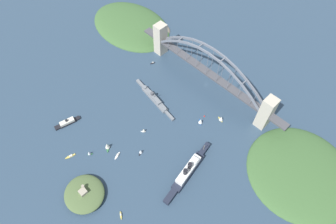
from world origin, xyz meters
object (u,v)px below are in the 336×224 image
small_boat_3 (201,121)px  small_boat_2 (107,146)px  channel_marker_buoy (204,116)px  fort_island_mid_harbor (84,194)px  small_boat_6 (221,119)px  naval_cruiser (154,98)px  small_boat_9 (153,63)px  small_boat_0 (144,130)px  small_boat_1 (89,153)px  small_boat_7 (121,215)px  small_boat_4 (117,156)px  ocean_liner (188,171)px  harbor_arch_bridge (208,71)px  harbor_ferry_steamer (67,122)px  seaplane_taxiing_near_bridge (220,80)px  small_boat_5 (141,151)px  small_boat_8 (71,156)px

small_boat_3 → small_boat_2: bearing=62.8°
small_boat_2 → channel_marker_buoy: (-54.09, -123.57, -4.28)m
small_boat_2 → fort_island_mid_harbor: bearing=118.5°
small_boat_3 → small_boat_6: (-16.54, -22.94, -0.45)m
naval_cruiser → small_boat_9: (53.69, -46.81, -2.06)m
small_boat_0 → small_boat_1: size_ratio=0.98×
naval_cruiser → small_boat_7: bearing=124.1°
small_boat_0 → small_boat_4: (-3.05, 46.89, -2.84)m
naval_cruiser → small_boat_6: bearing=-155.4°
ocean_liner → small_boat_2: (94.45, 47.63, -0.74)m
fort_island_mid_harbor → small_boat_7: fort_island_mid_harbor is taller
small_boat_6 → small_boat_7: size_ratio=1.17×
small_boat_0 → channel_marker_buoy: bearing=-117.9°
small_boat_2 → small_boat_6: bearing=-118.8°
naval_cruiser → fort_island_mid_harbor: (-45.01, 149.93, 1.63)m
small_boat_3 → channel_marker_buoy: (3.22, -12.00, -3.59)m
harbor_arch_bridge → naval_cruiser: bearing=66.1°
harbor_ferry_steamer → seaplane_taxiing_near_bridge: size_ratio=3.33×
harbor_ferry_steamer → small_boat_1: bearing=174.1°
small_boat_3 → naval_cruiser: bearing=13.7°
harbor_arch_bridge → small_boat_6: 69.30m
seaplane_taxiing_near_bridge → small_boat_0: small_boat_0 is taller
small_boat_4 → small_boat_6: (-56.42, -132.95, 3.40)m
small_boat_7 → channel_marker_buoy: size_ratio=2.86×
harbor_ferry_steamer → fort_island_mid_harbor: (-97.38, 39.92, 2.18)m
seaplane_taxiing_near_bridge → small_boat_0: (13.58, 140.03, 1.57)m
small_boat_5 → channel_marker_buoy: 100.37m
small_boat_2 → channel_marker_buoy: bearing=-113.6°
small_boat_0 → small_boat_6: small_boat_6 is taller
naval_cruiser → small_boat_8: 134.77m
small_boat_3 → small_boat_0: bearing=55.8°
small_boat_1 → small_boat_4: (-25.89, -23.59, -2.96)m
naval_cruiser → small_boat_4: size_ratio=8.19×
naval_cruiser → small_boat_2: bearing=98.9°
small_boat_0 → small_boat_2: bearing=73.5°
harbor_ferry_steamer → small_boat_2: bearing=-166.6°
fort_island_mid_harbor → small_boat_6: fort_island_mid_harbor is taller
small_boat_1 → small_boat_8: small_boat_1 is taller
small_boat_2 → small_boat_3: size_ratio=1.14×
harbor_arch_bridge → small_boat_4: size_ratio=23.93×
harbor_arch_bridge → seaplane_taxiing_near_bridge: 34.30m
small_boat_3 → small_boat_9: 129.13m
small_boat_5 → small_boat_7: (-42.07, 66.33, -2.94)m
channel_marker_buoy → small_boat_2: bearing=66.4°
small_boat_6 → small_boat_7: small_boat_6 is taller
small_boat_4 → small_boat_5: small_boat_5 is taller
small_boat_0 → small_boat_6: 104.62m
harbor_ferry_steamer → small_boat_0: harbor_ferry_steamer is taller
harbor_arch_bridge → small_boat_7: harbor_arch_bridge is taller
small_boat_6 → harbor_ferry_steamer: bearing=46.9°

